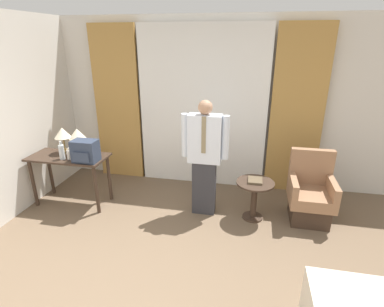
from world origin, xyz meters
name	(u,v)px	position (x,y,z in m)	size (l,w,h in m)	color
wall_back	(203,104)	(0.00, 3.09, 1.35)	(10.00, 0.06, 2.70)	silver
curtain_sheer_center	(202,109)	(0.00, 2.96, 1.29)	(2.06, 0.06, 2.58)	white
curtain_drape_left	(117,105)	(-1.46, 2.96, 1.29)	(0.78, 0.06, 2.58)	#B28442
curtain_drape_right	(297,113)	(1.46, 2.96, 1.29)	(0.78, 0.06, 2.58)	#B28442
desk	(69,164)	(-1.77, 1.86, 0.63)	(1.12, 0.52, 0.76)	#38281E
table_lamp_left	(63,134)	(-1.89, 1.98, 1.04)	(0.24, 0.24, 0.39)	#9E7F47
table_lamp_right	(77,135)	(-1.66, 1.98, 1.04)	(0.24, 0.24, 0.39)	#9E7F47
bottle_near_edge	(69,155)	(-1.68, 1.76, 0.83)	(0.07, 0.07, 0.17)	silver
bottle_by_lamp	(62,152)	(-1.78, 1.75, 0.87)	(0.08, 0.08, 0.26)	silver
backpack	(85,151)	(-1.41, 1.74, 0.91)	(0.34, 0.25, 0.30)	#2D384C
person	(205,155)	(0.20, 2.00, 0.88)	(0.64, 0.21, 1.62)	#2D2D33
armchair	(310,196)	(1.65, 2.12, 0.34)	(0.57, 0.60, 0.94)	#38281E
side_table	(254,194)	(0.90, 1.97, 0.38)	(0.51, 0.51, 0.56)	#38281E
book	(255,180)	(0.90, 1.99, 0.57)	(0.19, 0.22, 0.03)	brown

